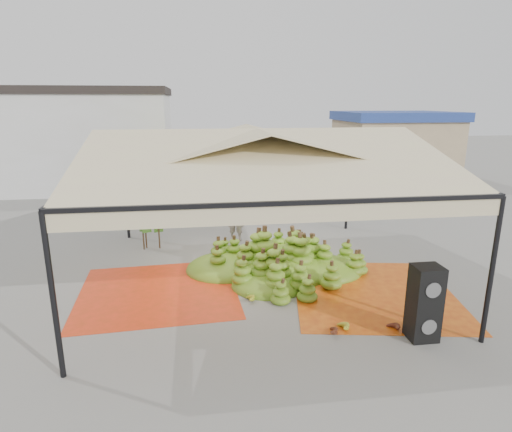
{
  "coord_description": "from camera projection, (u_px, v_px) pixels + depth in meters",
  "views": [
    {
      "loc": [
        -1.56,
        -10.93,
        4.68
      ],
      "look_at": [
        0.2,
        1.5,
        1.3
      ],
      "focal_mm": 30.0,
      "sensor_mm": 36.0,
      "label": 1
    }
  ],
  "objects": [
    {
      "name": "ground",
      "position": [
        256.0,
        275.0,
        11.88
      ],
      "size": [
        90.0,
        90.0,
        0.0
      ],
      "primitive_type": "plane",
      "color": "slate",
      "rests_on": "ground"
    },
    {
      "name": "canopy_tent",
      "position": [
        256.0,
        156.0,
        11.02
      ],
      "size": [
        8.1,
        8.1,
        4.0
      ],
      "color": "black",
      "rests_on": "ground"
    },
    {
      "name": "building_white",
      "position": [
        38.0,
        139.0,
        23.21
      ],
      "size": [
        14.3,
        6.3,
        5.4
      ],
      "color": "silver",
      "rests_on": "ground"
    },
    {
      "name": "building_tan",
      "position": [
        393.0,
        147.0,
        25.12
      ],
      "size": [
        6.3,
        5.3,
        4.1
      ],
      "color": "tan",
      "rests_on": "ground"
    },
    {
      "name": "tarp_left",
      "position": [
        158.0,
        291.0,
        10.85
      ],
      "size": [
        4.09,
        3.91,
        0.01
      ],
      "primitive_type": "cube",
      "rotation": [
        0.0,
        0.0,
        0.06
      ],
      "color": "red",
      "rests_on": "ground"
    },
    {
      "name": "tarp_right",
      "position": [
        373.0,
        292.0,
        10.8
      ],
      "size": [
        4.58,
        4.74,
        0.01
      ],
      "primitive_type": "cube",
      "rotation": [
        0.0,
        0.0,
        -0.18
      ],
      "color": "orange",
      "rests_on": "ground"
    },
    {
      "name": "banana_heap",
      "position": [
        277.0,
        253.0,
        12.03
      ],
      "size": [
        5.95,
        5.24,
        1.11
      ],
      "primitive_type": "ellipsoid",
      "rotation": [
        0.0,
        0.0,
        -0.22
      ],
      "color": "#5D811A",
      "rests_on": "ground"
    },
    {
      "name": "hand_yellow_a",
      "position": [
        247.0,
        298.0,
        10.3
      ],
      "size": [
        0.51,
        0.44,
        0.21
      ],
      "primitive_type": "ellipsoid",
      "rotation": [
        0.0,
        0.0,
        0.15
      ],
      "color": "gold",
      "rests_on": "ground"
    },
    {
      "name": "hand_yellow_b",
      "position": [
        340.0,
        325.0,
        9.0
      ],
      "size": [
        0.52,
        0.44,
        0.23
      ],
      "primitive_type": "ellipsoid",
      "rotation": [
        0.0,
        0.0,
        0.05
      ],
      "color": "gold",
      "rests_on": "ground"
    },
    {
      "name": "hand_red_a",
      "position": [
        330.0,
        329.0,
        8.88
      ],
      "size": [
        0.52,
        0.47,
        0.2
      ],
      "primitive_type": "ellipsoid",
      "rotation": [
        0.0,
        0.0,
        -0.28
      ],
      "color": "#592B14",
      "rests_on": "ground"
    },
    {
      "name": "hand_red_b",
      "position": [
        392.0,
        326.0,
        9.0
      ],
      "size": [
        0.53,
        0.48,
        0.2
      ],
      "primitive_type": "ellipsoid",
      "rotation": [
        0.0,
        0.0,
        0.36
      ],
      "color": "#531F13",
      "rests_on": "ground"
    },
    {
      "name": "hand_green",
      "position": [
        246.0,
        292.0,
        10.6
      ],
      "size": [
        0.42,
        0.35,
        0.18
      ],
      "primitive_type": "ellipsoid",
      "rotation": [
        0.0,
        0.0,
        -0.06
      ],
      "color": "#5B7D1A",
      "rests_on": "ground"
    },
    {
      "name": "hanging_bunches",
      "position": [
        281.0,
        180.0,
        11.48
      ],
      "size": [
        4.74,
        0.24,
        0.2
      ],
      "color": "#487518",
      "rests_on": "ground"
    },
    {
      "name": "speaker_stack",
      "position": [
        424.0,
        303.0,
        8.53
      ],
      "size": [
        0.57,
        0.5,
        1.57
      ],
      "rotation": [
        0.0,
        0.0,
        0.0
      ],
      "color": "black",
      "rests_on": "ground"
    },
    {
      "name": "banana_leaves",
      "position": [
        150.0,
        251.0,
        13.79
      ],
      "size": [
        0.96,
        1.36,
        3.7
      ],
      "primitive_type": null,
      "color": "#2D6F1D",
      "rests_on": "ground"
    },
    {
      "name": "vendor",
      "position": [
        235.0,
        219.0,
        14.65
      ],
      "size": [
        0.65,
        0.5,
        1.58
      ],
      "primitive_type": "imported",
      "rotation": [
        0.0,
        0.0,
        2.9
      ],
      "color": "gray",
      "rests_on": "ground"
    },
    {
      "name": "truck_left",
      "position": [
        192.0,
        171.0,
        19.8
      ],
      "size": [
        7.73,
        4.37,
        2.51
      ],
      "rotation": [
        0.0,
        0.0,
        -0.27
      ],
      "color": "#4D3919",
      "rests_on": "ground"
    },
    {
      "name": "truck_right",
      "position": [
        319.0,
        166.0,
        20.89
      ],
      "size": [
        7.98,
        3.96,
        2.62
      ],
      "rotation": [
        0.0,
        0.0,
        -0.19
      ],
      "color": "#4D2919",
      "rests_on": "ground"
    }
  ]
}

